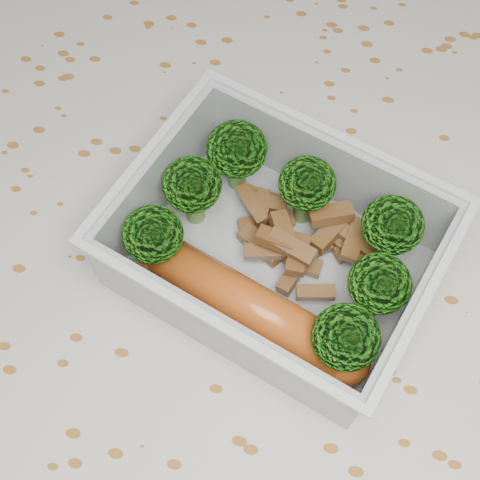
# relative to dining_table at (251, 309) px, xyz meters

# --- Properties ---
(ground_plane) EXTENTS (4.00, 4.00, 0.00)m
(ground_plane) POSITION_rel_dining_table_xyz_m (0.00, 0.00, -0.67)
(ground_plane) COLOR olive
(ground_plane) RESTS_ON ground
(dining_table) EXTENTS (1.40, 0.90, 0.75)m
(dining_table) POSITION_rel_dining_table_xyz_m (0.00, 0.00, 0.00)
(dining_table) COLOR brown
(dining_table) RESTS_ON ground
(tablecloth) EXTENTS (1.46, 0.96, 0.19)m
(tablecloth) POSITION_rel_dining_table_xyz_m (0.00, 0.00, 0.05)
(tablecloth) COLOR beige
(tablecloth) RESTS_ON dining_table
(lunch_container) EXTENTS (0.24, 0.22, 0.07)m
(lunch_container) POSITION_rel_dining_table_xyz_m (0.02, -0.00, 0.11)
(lunch_container) COLOR #B6BDC3
(lunch_container) RESTS_ON tablecloth
(broccoli_florets) EXTENTS (0.19, 0.16, 0.06)m
(broccoli_florets) POSITION_rel_dining_table_xyz_m (0.02, 0.01, 0.13)
(broccoli_florets) COLOR #608C3F
(broccoli_florets) RESTS_ON lunch_container
(meat_pile) EXTENTS (0.11, 0.09, 0.03)m
(meat_pile) POSITION_rel_dining_table_xyz_m (0.03, 0.01, 0.11)
(meat_pile) COLOR brown
(meat_pile) RESTS_ON lunch_container
(sausage) EXTENTS (0.16, 0.08, 0.03)m
(sausage) POSITION_rel_dining_table_xyz_m (0.00, -0.04, 0.11)
(sausage) COLOR #B14D18
(sausage) RESTS_ON lunch_container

